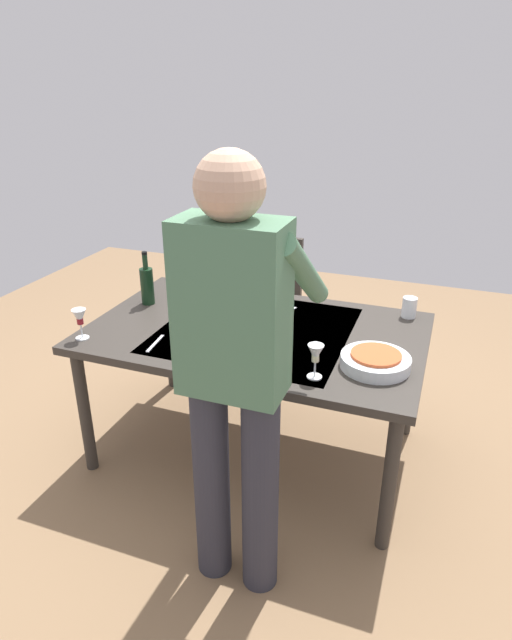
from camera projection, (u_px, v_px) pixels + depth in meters
The scene contains 13 objects.
ground_plane at pixel (256, 448), 3.00m from camera, with size 6.00×6.00×0.00m, color #846647.
dining_table at pixel (256, 341), 2.72m from camera, with size 1.64×1.02×0.73m.
chair_near at pixel (268, 297), 3.62m from camera, with size 0.40×0.40×0.91m.
person_server at pixel (235, 366), 1.87m from camera, with size 0.42×0.61×1.69m.
wine_bottle at pixel (147, 284), 2.96m from camera, with size 0.07×0.07×0.30m.
wine_glass_left at pixel (315, 355), 2.22m from camera, with size 0.07×0.07×0.15m.
wine_glass_right at pixel (80, 319), 2.56m from camera, with size 0.07×0.07×0.15m.
water_cup_near_left at pixel (409, 307), 2.81m from camera, with size 0.08×0.08×0.11m, color silver.
water_cup_near_right at pixel (254, 295), 2.99m from camera, with size 0.07×0.07×0.09m, color silver.
serving_bowl_pasta at pixel (375, 361), 2.33m from camera, with size 0.30×0.30×0.07m.
dinner_plate_near at pixel (244, 342), 2.56m from camera, with size 0.23×0.23×0.01m, color silver.
table_knife at pixel (284, 313), 2.87m from camera, with size 0.01×0.20×0.01m, color silver.
table_fork at pixel (155, 343), 2.55m from camera, with size 0.01×0.18×0.01m, color silver.
Camera 1 is at (-0.85, 2.29, 1.88)m, focal length 30.51 mm.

